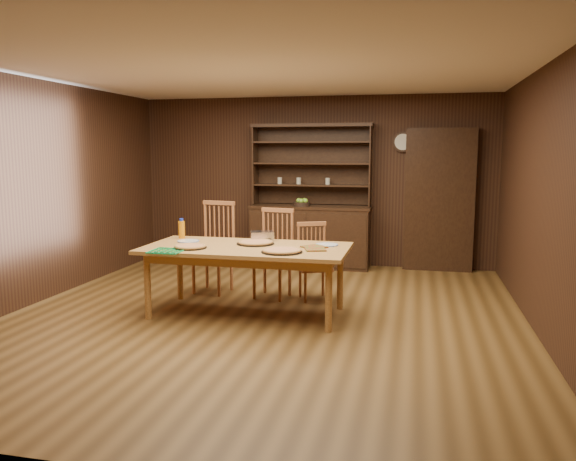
% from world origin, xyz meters
% --- Properties ---
extents(floor, '(6.00, 6.00, 0.00)m').
position_xyz_m(floor, '(0.00, 0.00, 0.00)').
color(floor, brown).
rests_on(floor, ground).
extents(room_shell, '(6.00, 6.00, 6.00)m').
position_xyz_m(room_shell, '(0.00, 0.00, 1.58)').
color(room_shell, white).
rests_on(room_shell, floor).
extents(china_hutch, '(1.84, 0.52, 2.17)m').
position_xyz_m(china_hutch, '(-0.00, 2.75, 0.60)').
color(china_hutch, '#321E10').
rests_on(china_hutch, floor).
extents(doorway, '(1.00, 0.18, 2.10)m').
position_xyz_m(doorway, '(1.90, 2.90, 1.05)').
color(doorway, '#321E10').
rests_on(doorway, floor).
extents(wall_clock, '(0.30, 0.05, 0.30)m').
position_xyz_m(wall_clock, '(1.35, 2.96, 1.90)').
color(wall_clock, '#321E10').
rests_on(wall_clock, room_shell).
extents(dining_table, '(2.19, 1.10, 0.75)m').
position_xyz_m(dining_table, '(-0.20, 0.08, 0.68)').
color(dining_table, '#CC9146').
rests_on(dining_table, floor).
extents(chair_left, '(0.53, 0.51, 1.14)m').
position_xyz_m(chair_left, '(-0.89, 0.99, 0.61)').
color(chair_left, '#A86639').
rests_on(chair_left, floor).
extents(chair_center, '(0.50, 0.48, 1.08)m').
position_xyz_m(chair_center, '(-0.10, 0.90, 0.57)').
color(chair_center, '#A86639').
rests_on(chair_center, floor).
extents(chair_right, '(0.49, 0.48, 0.92)m').
position_xyz_m(chair_right, '(0.38, 0.90, 0.49)').
color(chair_right, '#A86639').
rests_on(chair_right, floor).
extents(pizza_left, '(0.35, 0.35, 0.04)m').
position_xyz_m(pizza_left, '(-0.75, -0.16, 0.77)').
color(pizza_left, black).
rests_on(pizza_left, dining_table).
extents(pizza_right, '(0.42, 0.42, 0.04)m').
position_xyz_m(pizza_right, '(0.26, -0.18, 0.77)').
color(pizza_right, black).
rests_on(pizza_right, dining_table).
extents(pizza_center, '(0.42, 0.42, 0.04)m').
position_xyz_m(pizza_center, '(-0.15, 0.24, 0.77)').
color(pizza_center, black).
rests_on(pizza_center, dining_table).
extents(cooling_rack, '(0.35, 0.35, 0.01)m').
position_xyz_m(cooling_rack, '(-0.91, -0.40, 0.76)').
color(cooling_rack, '#0CA451').
rests_on(cooling_rack, dining_table).
extents(plate_left, '(0.25, 0.25, 0.02)m').
position_xyz_m(plate_left, '(-0.93, 0.22, 0.76)').
color(plate_left, silver).
rests_on(plate_left, dining_table).
extents(plate_right, '(0.25, 0.25, 0.02)m').
position_xyz_m(plate_right, '(0.64, 0.32, 0.76)').
color(plate_right, silver).
rests_on(plate_right, dining_table).
extents(foil_dish, '(0.31, 0.27, 0.10)m').
position_xyz_m(foil_dish, '(-0.15, 0.51, 0.80)').
color(foil_dish, white).
rests_on(foil_dish, dining_table).
extents(juice_bottle, '(0.07, 0.07, 0.23)m').
position_xyz_m(juice_bottle, '(-1.11, 0.45, 0.86)').
color(juice_bottle, orange).
rests_on(juice_bottle, dining_table).
extents(pot_holder_a, '(0.26, 0.26, 0.02)m').
position_xyz_m(pot_holder_a, '(0.56, 0.02, 0.76)').
color(pot_holder_a, '#A51215').
rests_on(pot_holder_a, dining_table).
extents(pot_holder_b, '(0.31, 0.31, 0.02)m').
position_xyz_m(pot_holder_b, '(0.53, 0.16, 0.76)').
color(pot_holder_b, '#A51215').
rests_on(pot_holder_b, dining_table).
extents(fruit_bowl, '(0.26, 0.26, 0.12)m').
position_xyz_m(fruit_bowl, '(-0.12, 2.69, 0.98)').
color(fruit_bowl, black).
rests_on(fruit_bowl, china_hutch).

